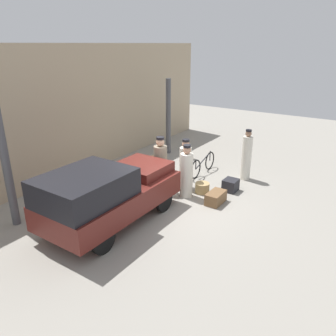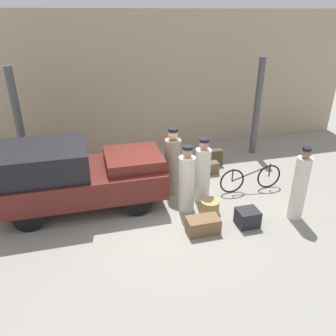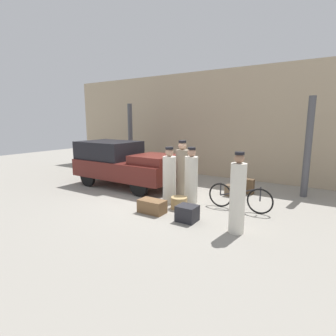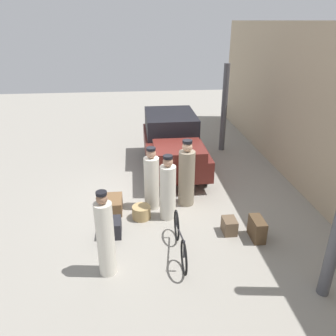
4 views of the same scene
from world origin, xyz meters
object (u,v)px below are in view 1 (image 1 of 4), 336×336
Objects in this scene: suitcase_small_leather at (165,167)px; wicker_basket at (202,188)px; suitcase_black_upright at (231,185)px; trunk_umber_medium at (157,161)px; trunk_wicker_pale at (216,198)px; porter_with_bicycle at (160,167)px; truck at (107,193)px; porter_carrying_trunk at (246,157)px; porter_lifting_near_truck at (186,173)px; conductor_in_dark_uniform at (185,166)px; bicycle at (203,165)px.

wicker_basket is at bearing -112.42° from suitcase_small_leather.
suitcase_small_leather is 2.70m from suitcase_black_upright.
trunk_umber_medium reaches higher than wicker_basket.
wicker_basket is 0.85× the size of trunk_umber_medium.
trunk_umber_medium reaches higher than suitcase_small_leather.
wicker_basket is 0.81m from trunk_wicker_pale.
porter_with_bicycle is at bearing 122.86° from suitcase_black_upright.
truck is 4.47m from trunk_umber_medium.
trunk_umber_medium is 3.28m from suitcase_black_upright.
trunk_wicker_pale is 2.97m from suitcase_small_leather.
porter_with_bicycle reaches higher than porter_carrying_trunk.
porter_lifting_near_truck reaches higher than suitcase_black_upright.
truck reaches higher than suitcase_black_upright.
suitcase_black_upright reaches higher than wicker_basket.
trunk_umber_medium reaches higher than trunk_wicker_pale.
porter_carrying_trunk is at bearing -37.98° from porter_with_bicycle.
truck is 7.25× the size of trunk_umber_medium.
trunk_umber_medium is (1.08, 1.89, -0.51)m from conductor_in_dark_uniform.
trunk_wicker_pale is (-1.89, -1.45, -0.18)m from bicycle.
trunk_umber_medium is at bearing 64.58° from trunk_wicker_pale.
bicycle is 1.68m from suitcase_black_upright.
truck is 5.44× the size of trunk_wicker_pale.
porter_carrying_trunk is 3.39m from trunk_umber_medium.
porter_lifting_near_truck is 0.64m from conductor_in_dark_uniform.
conductor_in_dark_uniform is (0.53, 0.36, -0.00)m from porter_lifting_near_truck.
suitcase_black_upright is (0.64, -0.69, 0.03)m from wicker_basket.
wicker_basket is 0.84m from porter_lifting_near_truck.
bicycle is 1.49m from conductor_in_dark_uniform.
porter_carrying_trunk is at bearing -20.76° from wicker_basket.
porter_lifting_near_truck is at bearing 149.79° from wicker_basket.
porter_with_bicycle is 0.83m from conductor_in_dark_uniform.
porter_carrying_trunk is at bearing -20.45° from truck.
suitcase_small_leather is at bearing 117.04° from bicycle.
suitcase_black_upright is at bearing 179.53° from porter_carrying_trunk.
conductor_in_dark_uniform is at bearing -41.78° from porter_with_bicycle.
porter_lifting_near_truck reaches higher than suitcase_small_leather.
porter_with_bicycle reaches higher than suitcase_black_upright.
porter_carrying_trunk is (2.45, -1.91, 0.01)m from porter_with_bicycle.
truck is at bearing 171.17° from conductor_in_dark_uniform.
wicker_basket is 2.16m from suitcase_small_leather.
trunk_umber_medium is at bearing 62.96° from suitcase_small_leather.
bicycle is 2.15m from porter_with_bicycle.
truck is 2.18× the size of porter_with_bicycle.
trunk_umber_medium is (-0.75, 3.25, -0.57)m from porter_carrying_trunk.
conductor_in_dark_uniform reaches higher than bicycle.
trunk_umber_medium is 0.62m from suitcase_small_leather.
bicycle is at bearing -62.96° from suitcase_small_leather.
suitcase_small_leather is at bearing -117.04° from trunk_umber_medium.
bicycle is 1.07× the size of conductor_in_dark_uniform.
porter_carrying_trunk is 2.57m from porter_lifting_near_truck.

